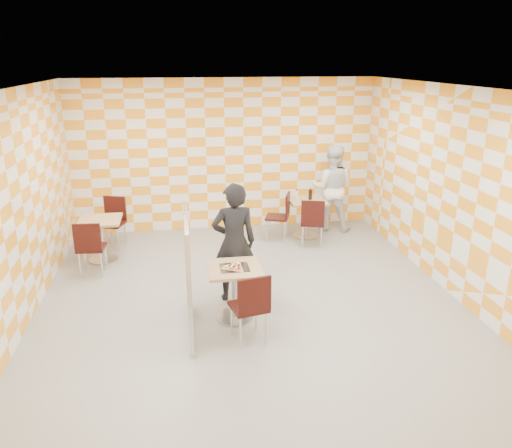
{
  "coord_description": "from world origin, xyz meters",
  "views": [
    {
      "loc": [
        -0.94,
        -6.33,
        3.37
      ],
      "look_at": [
        0.1,
        0.2,
        1.15
      ],
      "focal_mm": 35.0,
      "sensor_mm": 36.0,
      "label": 1
    }
  ],
  "objects": [
    {
      "name": "room_shell",
      "position": [
        0.0,
        0.54,
        1.5
      ],
      "size": [
        7.0,
        7.0,
        7.0
      ],
      "color": "#969690",
      "rests_on": "ground"
    },
    {
      "name": "main_table",
      "position": [
        -0.28,
        -0.34,
        0.51
      ],
      "size": [
        0.7,
        0.7,
        0.75
      ],
      "color": "tan",
      "rests_on": "ground"
    },
    {
      "name": "second_table",
      "position": [
        1.49,
        2.67,
        0.51
      ],
      "size": [
        0.7,
        0.7,
        0.75
      ],
      "color": "tan",
      "rests_on": "ground"
    },
    {
      "name": "empty_table",
      "position": [
        -2.3,
        2.04,
        0.51
      ],
      "size": [
        0.7,
        0.7,
        0.75
      ],
      "color": "tan",
      "rests_on": "ground"
    },
    {
      "name": "chair_main_front",
      "position": [
        -0.15,
        -0.98,
        0.54
      ],
      "size": [
        0.5,
        0.51,
        0.92
      ],
      "color": "black",
      "rests_on": "ground"
    },
    {
      "name": "chair_second_front",
      "position": [
        1.45,
        2.09,
        0.54
      ],
      "size": [
        0.52,
        0.53,
        0.92
      ],
      "color": "black",
      "rests_on": "ground"
    },
    {
      "name": "chair_second_side",
      "position": [
        0.98,
        2.57,
        0.54
      ],
      "size": [
        0.55,
        0.54,
        0.92
      ],
      "color": "black",
      "rests_on": "ground"
    },
    {
      "name": "chair_empty_near",
      "position": [
        -2.39,
        1.39,
        0.54
      ],
      "size": [
        0.45,
        0.46,
        0.92
      ],
      "color": "black",
      "rests_on": "ground"
    },
    {
      "name": "chair_empty_far",
      "position": [
        -2.17,
        2.76,
        0.54
      ],
      "size": [
        0.53,
        0.54,
        0.92
      ],
      "color": "black",
      "rests_on": "ground"
    },
    {
      "name": "partition",
      "position": [
        -0.88,
        -0.55,
        0.79
      ],
      "size": [
        0.08,
        1.38,
        1.55
      ],
      "color": "white",
      "rests_on": "ground"
    },
    {
      "name": "man_dark",
      "position": [
        -0.21,
        0.26,
        0.87
      ],
      "size": [
        0.65,
        0.45,
        1.74
      ],
      "primitive_type": "imported",
      "rotation": [
        0.0,
        0.0,
        3.19
      ],
      "color": "black",
      "rests_on": "ground"
    },
    {
      "name": "man_white",
      "position": [
        2.1,
        3.05,
        0.87
      ],
      "size": [
        1.02,
        0.91,
        1.73
      ],
      "primitive_type": "imported",
      "rotation": [
        0.0,
        0.0,
        2.78
      ],
      "color": "white",
      "rests_on": "ground"
    },
    {
      "name": "pizza_on_foil",
      "position": [
        -0.28,
        -0.36,
        0.77
      ],
      "size": [
        0.4,
        0.4,
        0.04
      ],
      "color": "silver",
      "rests_on": "main_table"
    },
    {
      "name": "sport_bottle",
      "position": [
        1.31,
        2.77,
        0.84
      ],
      "size": [
        0.06,
        0.06,
        0.2
      ],
      "color": "white",
      "rests_on": "second_table"
    },
    {
      "name": "soda_bottle",
      "position": [
        1.56,
        2.68,
        0.85
      ],
      "size": [
        0.07,
        0.07,
        0.23
      ],
      "color": "black",
      "rests_on": "second_table"
    }
  ]
}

